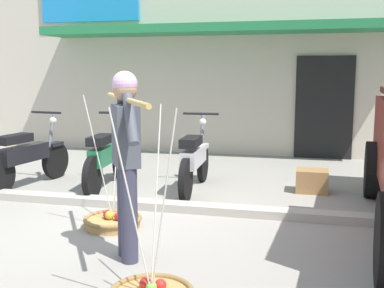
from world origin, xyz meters
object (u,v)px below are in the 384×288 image
Objects in this scene: motorcycle_second_in_row at (107,158)px; motorcycle_third_in_row at (195,160)px; fruit_vendor at (126,153)px; fruit_basket_right_side at (113,220)px; motorcycle_nearest_shop at (27,157)px; wooden_crate at (312,181)px.

motorcycle_third_in_row is at bearing 5.90° from motorcycle_second_in_row.
motorcycle_second_in_row is at bearing 117.65° from fruit_vendor.
motorcycle_nearest_shop is at bearing 143.72° from fruit_basket_right_side.
fruit_vendor is 0.93× the size of motorcycle_nearest_shop.
fruit_vendor is 1.30m from fruit_basket_right_side.
fruit_vendor reaches higher than motorcycle_nearest_shop.
fruit_basket_right_side reaches higher than motorcycle_second_in_row.
fruit_basket_right_side is at bearing -134.97° from wooden_crate.
motorcycle_nearest_shop reaches higher than wooden_crate.
motorcycle_nearest_shop is at bearing 137.63° from fruit_vendor.
motorcycle_nearest_shop is 4.14m from wooden_crate.
motorcycle_nearest_shop is at bearing -169.78° from motorcycle_second_in_row.
fruit_vendor is 3.35m from motorcycle_nearest_shop.
motorcycle_third_in_row is at bearing 74.34° from fruit_basket_right_side.
fruit_vendor is at bearing -62.35° from motorcycle_second_in_row.
fruit_vendor is 3.45m from wooden_crate.
motorcycle_second_in_row is (-0.79, 1.64, 0.38)m from fruit_basket_right_side.
fruit_vendor reaches higher than motorcycle_third_in_row.
fruit_vendor reaches higher than wooden_crate.
motorcycle_nearest_shop is (-2.44, 2.23, -0.53)m from fruit_vendor.
fruit_basket_right_side is at bearing -36.28° from motorcycle_nearest_shop.
motorcycle_nearest_shop is 4.12× the size of wooden_crate.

